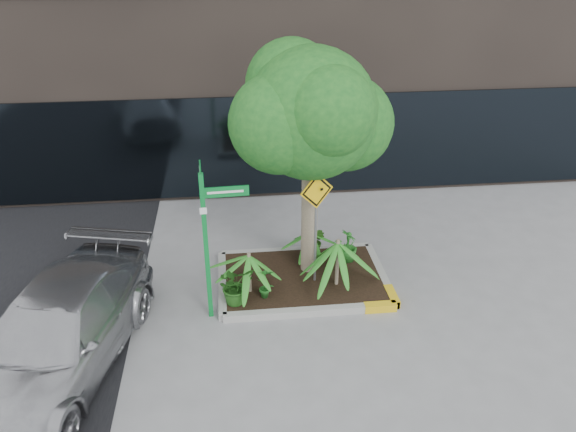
{
  "coord_description": "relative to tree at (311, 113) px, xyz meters",
  "views": [
    {
      "loc": [
        -1.14,
        -9.05,
        6.27
      ],
      "look_at": [
        -0.11,
        0.2,
        1.56
      ],
      "focal_mm": 35.0,
      "sensor_mm": 36.0,
      "label": 1
    }
  ],
  "objects": [
    {
      "name": "palm_back",
      "position": [
        0.07,
        0.36,
        -2.63
      ],
      "size": [
        0.73,
        0.73,
        0.81
      ],
      "color": "gray",
      "rests_on": "ground"
    },
    {
      "name": "shrub_b",
      "position": [
        0.86,
        0.21,
        -2.89
      ],
      "size": [
        0.44,
        0.44,
        0.69
      ],
      "primitive_type": "imported",
      "rotation": [
        0.0,
        0.0,
        1.73
      ],
      "color": "#21681F",
      "rests_on": "planter"
    },
    {
      "name": "shrub_c",
      "position": [
        -0.95,
        -0.93,
        -2.91
      ],
      "size": [
        0.35,
        0.35,
        0.66
      ],
      "primitive_type": "imported",
      "rotation": [
        0.0,
        0.0,
        3.11
      ],
      "color": "#1E631E",
      "rests_on": "planter"
    },
    {
      "name": "cattle_sign",
      "position": [
        0.06,
        -0.47,
        -1.69
      ],
      "size": [
        0.65,
        0.3,
        2.29
      ],
      "rotation": [
        0.0,
        0.0,
        0.42
      ],
      "color": "slate",
      "rests_on": "ground"
    },
    {
      "name": "palm_front",
      "position": [
        0.46,
        -0.64,
        -2.32
      ],
      "size": [
        1.11,
        1.11,
        1.23
      ],
      "color": "gray",
      "rests_on": "ground"
    },
    {
      "name": "planter",
      "position": [
        -0.12,
        -0.32,
        -3.28
      ],
      "size": [
        3.35,
        2.36,
        0.15
      ],
      "color": "#9E9E99",
      "rests_on": "ground"
    },
    {
      "name": "shrub_a",
      "position": [
        -1.5,
        -1.03,
        -2.86
      ],
      "size": [
        0.89,
        0.89,
        0.74
      ],
      "primitive_type": "imported",
      "rotation": [
        0.0,
        0.0,
        0.46
      ],
      "color": "#205217",
      "rests_on": "planter"
    },
    {
      "name": "parked_car",
      "position": [
        -4.31,
        -2.3,
        -2.71
      ],
      "size": [
        2.96,
        4.98,
        1.35
      ],
      "primitive_type": "imported",
      "rotation": [
        0.0,
        0.0,
        -0.24
      ],
      "color": "#B4B4B9",
      "rests_on": "ground"
    },
    {
      "name": "shrub_d",
      "position": [
        0.21,
        0.43,
        -2.88
      ],
      "size": [
        0.55,
        0.55,
        0.71
      ],
      "primitive_type": "imported",
      "rotation": [
        0.0,
        0.0,
        5.56
      ],
      "color": "#29591A",
      "rests_on": "planter"
    },
    {
      "name": "street_sign_post",
      "position": [
        -1.91,
        -1.13,
        -1.65
      ],
      "size": [
        0.83,
        0.82,
        2.81
      ],
      "rotation": [
        0.0,
        0.0,
        0.06
      ],
      "color": "#0C8431",
      "rests_on": "ground"
    },
    {
      "name": "tree",
      "position": [
        0.0,
        0.0,
        0.0
      ],
      "size": [
        3.09,
        2.74,
        4.64
      ],
      "color": "gray",
      "rests_on": "ground"
    },
    {
      "name": "palm_left",
      "position": [
        -1.22,
        -0.7,
        -2.46
      ],
      "size": [
        0.94,
        0.94,
        1.05
      ],
      "color": "gray",
      "rests_on": "ground"
    },
    {
      "name": "ground",
      "position": [
        -0.35,
        -0.59,
        -3.39
      ],
      "size": [
        80.0,
        80.0,
        0.0
      ],
      "primitive_type": "plane",
      "color": "gray",
      "rests_on": "ground"
    }
  ]
}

